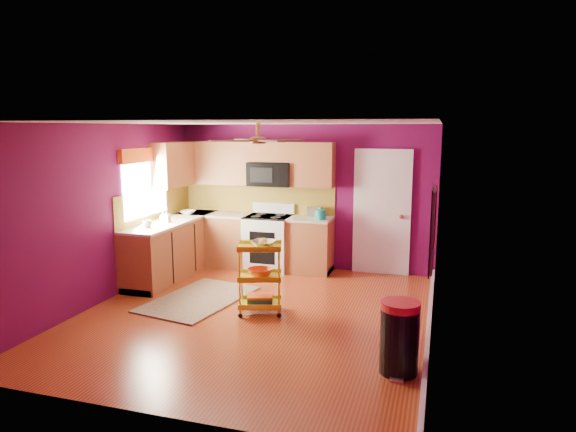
% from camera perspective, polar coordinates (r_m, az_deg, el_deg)
% --- Properties ---
extents(ground, '(5.00, 5.00, 0.00)m').
position_cam_1_polar(ground, '(6.92, -3.71, -10.90)').
color(ground, maroon).
rests_on(ground, ground).
extents(room_envelope, '(4.54, 5.04, 2.52)m').
position_cam_1_polar(room_envelope, '(6.51, -3.65, 2.64)').
color(room_envelope, '#5D0A42').
rests_on(room_envelope, ground).
extents(lower_cabinets, '(2.81, 2.31, 0.94)m').
position_cam_1_polar(lower_cabinets, '(8.90, -7.78, -3.33)').
color(lower_cabinets, brown).
rests_on(lower_cabinets, ground).
extents(electric_range, '(0.76, 0.66, 1.13)m').
position_cam_1_polar(electric_range, '(8.92, -2.18, -2.89)').
color(electric_range, white).
rests_on(electric_range, ground).
extents(upper_cabinetry, '(2.80, 2.30, 1.26)m').
position_cam_1_polar(upper_cabinetry, '(8.98, -6.43, 5.63)').
color(upper_cabinetry, brown).
rests_on(upper_cabinetry, ground).
extents(left_window, '(0.08, 1.35, 1.08)m').
position_cam_1_polar(left_window, '(8.44, -15.58, 4.65)').
color(left_window, white).
rests_on(left_window, ground).
extents(panel_door, '(0.95, 0.11, 2.15)m').
position_cam_1_polar(panel_door, '(8.69, 10.38, 0.25)').
color(panel_door, white).
rests_on(panel_door, ground).
extents(right_wall_art, '(0.04, 2.74, 1.04)m').
position_cam_1_polar(right_wall_art, '(5.80, 15.95, -0.49)').
color(right_wall_art, black).
rests_on(right_wall_art, ground).
extents(ceiling_fan, '(1.01, 1.01, 0.26)m').
position_cam_1_polar(ceiling_fan, '(6.66, -3.32, 8.47)').
color(ceiling_fan, '#BF8C3F').
rests_on(ceiling_fan, ground).
extents(shag_rug, '(1.33, 1.87, 0.02)m').
position_cam_1_polar(shag_rug, '(7.57, -9.85, -9.07)').
color(shag_rug, '#311A10').
rests_on(shag_rug, ground).
extents(rolling_cart, '(0.66, 0.56, 1.02)m').
position_cam_1_polar(rolling_cart, '(6.82, -3.07, -6.54)').
color(rolling_cart, yellow).
rests_on(rolling_cart, ground).
extents(trash_can, '(0.41, 0.44, 0.74)m').
position_cam_1_polar(trash_can, '(5.39, 12.28, -13.06)').
color(trash_can, black).
rests_on(trash_can, ground).
extents(teal_kettle, '(0.18, 0.18, 0.21)m').
position_cam_1_polar(teal_kettle, '(8.51, 3.61, 0.19)').
color(teal_kettle, '#128D81').
rests_on(teal_kettle, lower_cabinets).
extents(toaster, '(0.22, 0.15, 0.18)m').
position_cam_1_polar(toaster, '(8.73, 2.92, 0.48)').
color(toaster, beige).
rests_on(toaster, lower_cabinets).
extents(soap_bottle_a, '(0.09, 0.09, 0.20)m').
position_cam_1_polar(soap_bottle_a, '(8.44, -13.33, -0.02)').
color(soap_bottle_a, '#EA3F72').
rests_on(soap_bottle_a, lower_cabinets).
extents(soap_bottle_b, '(0.13, 0.13, 0.17)m').
position_cam_1_polar(soap_bottle_b, '(8.56, -13.68, -0.02)').
color(soap_bottle_b, white).
rests_on(soap_bottle_b, lower_cabinets).
extents(counter_dish, '(0.26, 0.26, 0.06)m').
position_cam_1_polar(counter_dish, '(9.19, -11.04, 0.41)').
color(counter_dish, white).
rests_on(counter_dish, lower_cabinets).
extents(counter_cup, '(0.14, 0.14, 0.11)m').
position_cam_1_polar(counter_cup, '(8.10, -15.38, -0.86)').
color(counter_cup, white).
rests_on(counter_cup, lower_cabinets).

